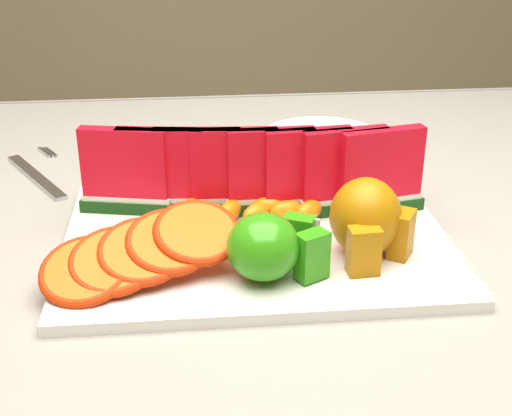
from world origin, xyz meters
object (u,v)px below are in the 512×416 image
object	(u,v)px
pear_cluster	(367,220)
side_plate	(322,139)
apple_cluster	(271,247)
fork	(37,174)
platter	(256,240)

from	to	relation	value
pear_cluster	side_plate	size ratio (longest dim) A/B	0.51
apple_cluster	side_plate	world-z (taller)	apple_cluster
pear_cluster	side_plate	distance (m)	0.36
fork	pear_cluster	bearing A→B (deg)	-35.87
platter	side_plate	distance (m)	0.33
apple_cluster	platter	bearing A→B (deg)	93.27
apple_cluster	side_plate	xyz separation A→B (m)	(0.12, 0.39, -0.04)
pear_cluster	side_plate	xyz separation A→B (m)	(0.02, 0.36, -0.05)
platter	apple_cluster	world-z (taller)	apple_cluster
platter	side_plate	world-z (taller)	platter
platter	fork	size ratio (longest dim) A/B	2.16
platter	pear_cluster	xyz separation A→B (m)	(0.10, -0.05, 0.04)
apple_cluster	pear_cluster	xyz separation A→B (m)	(0.10, 0.04, 0.01)
pear_cluster	platter	bearing A→B (deg)	153.58
apple_cluster	fork	xyz separation A→B (m)	(-0.27, 0.30, -0.04)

